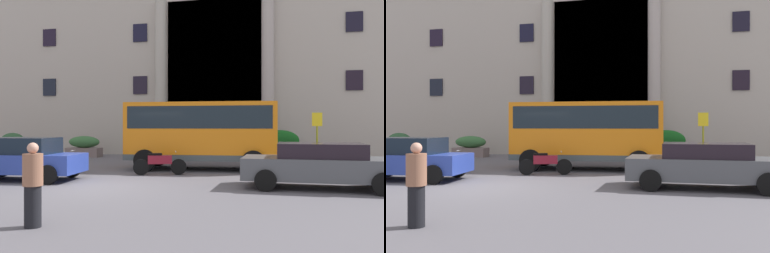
{
  "view_description": "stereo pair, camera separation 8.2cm",
  "coord_description": "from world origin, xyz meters",
  "views": [
    {
      "loc": [
        5.34,
        -10.99,
        1.85
      ],
      "look_at": [
        1.5,
        6.83,
        1.82
      ],
      "focal_mm": 36.92,
      "sensor_mm": 36.0,
      "label": 1
    },
    {
      "loc": [
        5.42,
        -10.97,
        1.85
      ],
      "look_at": [
        1.5,
        6.83,
        1.82
      ],
      "focal_mm": 36.92,
      "sensor_mm": 36.0,
      "label": 2
    }
  ],
  "objects": [
    {
      "name": "ground_plane",
      "position": [
        0.0,
        0.0,
        -0.06
      ],
      "size": [
        80.0,
        64.0,
        0.12
      ],
      "primitive_type": "cube",
      "color": "#59575D"
    },
    {
      "name": "office_building_facade",
      "position": [
        0.0,
        17.48,
        10.13
      ],
      "size": [
        40.25,
        9.62,
        20.28
      ],
      "color": "#B0A79B",
      "rests_on": "ground_plane"
    },
    {
      "name": "orange_minibus",
      "position": [
        2.21,
        5.5,
        1.68
      ],
      "size": [
        6.33,
        2.93,
        2.82
      ],
      "rotation": [
        0.0,
        0.0,
        0.06
      ],
      "color": "orange",
      "rests_on": "ground_plane"
    },
    {
      "name": "bus_stop_sign",
      "position": [
        7.08,
        7.27,
        1.52
      ],
      "size": [
        0.44,
        0.08,
        2.44
      ],
      "color": "#959A18",
      "rests_on": "ground_plane"
    },
    {
      "name": "hedge_planter_entrance_left",
      "position": [
        -0.99,
        10.79,
        0.7
      ],
      "size": [
        1.7,
        0.8,
        1.45
      ],
      "color": "slate",
      "rests_on": "ground_plane"
    },
    {
      "name": "hedge_planter_west",
      "position": [
        -5.94,
        10.7,
        0.6
      ],
      "size": [
        2.04,
        0.84,
        1.25
      ],
      "color": "#71615E",
      "rests_on": "ground_plane"
    },
    {
      "name": "hedge_planter_east",
      "position": [
        5.53,
        10.82,
        0.79
      ],
      "size": [
        2.06,
        0.77,
        1.63
      ],
      "color": "slate",
      "rests_on": "ground_plane"
    },
    {
      "name": "hedge_planter_entrance_right",
      "position": [
        -10.38,
        10.12,
        0.69
      ],
      "size": [
        1.56,
        0.95,
        1.43
      ],
      "color": "slate",
      "rests_on": "ground_plane"
    },
    {
      "name": "parked_compact_extra",
      "position": [
        -3.12,
        0.96,
        0.74
      ],
      "size": [
        4.06,
        2.18,
        1.45
      ],
      "rotation": [
        0.0,
        0.0,
        0.08
      ],
      "color": "#283D9A",
      "rests_on": "ground_plane"
    },
    {
      "name": "parked_coupe_end",
      "position": [
        6.59,
        1.19,
        0.7
      ],
      "size": [
        4.58,
        2.15,
        1.34
      ],
      "rotation": [
        0.0,
        0.0,
        -0.03
      ],
      "color": "#4A4C51",
      "rests_on": "ground_plane"
    },
    {
      "name": "motorcycle_near_kerb",
      "position": [
        0.98,
        3.27,
        0.46
      ],
      "size": [
        1.96,
        0.79,
        0.89
      ],
      "rotation": [
        0.0,
        0.0,
        0.29
      ],
      "color": "black",
      "rests_on": "ground_plane"
    },
    {
      "name": "motorcycle_far_end",
      "position": [
        -3.12,
        3.07,
        0.46
      ],
      "size": [
        1.94,
        0.63,
        0.89
      ],
      "rotation": [
        0.0,
        0.0,
        0.19
      ],
      "color": "black",
      "rests_on": "ground_plane"
    },
    {
      "name": "pedestrian_woman_with_bag",
      "position": [
        0.99,
        -4.58,
        0.77
      ],
      "size": [
        0.36,
        0.36,
        1.55
      ],
      "rotation": [
        0.0,
        0.0,
        5.81
      ],
      "color": "black",
      "rests_on": "ground_plane"
    }
  ]
}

